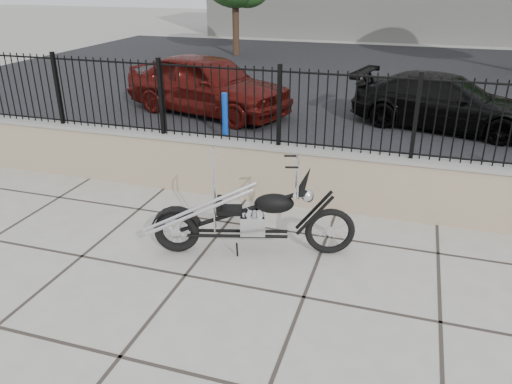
{
  "coord_description": "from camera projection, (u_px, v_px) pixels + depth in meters",
  "views": [
    {
      "loc": [
        0.91,
        -4.72,
        3.45
      ],
      "look_at": [
        -0.92,
        1.07,
        0.76
      ],
      "focal_mm": 35.0,
      "sensor_mm": 36.0,
      "label": 1
    }
  ],
  "objects": [
    {
      "name": "ground_plane",
      "position": [
        304.0,
        297.0,
        5.77
      ],
      "size": [
        90.0,
        90.0,
        0.0
      ],
      "primitive_type": "plane",
      "color": "#99968E",
      "rests_on": "ground"
    },
    {
      "name": "parking_lot",
      "position": [
        385.0,
        84.0,
        16.66
      ],
      "size": [
        30.0,
        30.0,
        0.0
      ],
      "primitive_type": "plane",
      "color": "black",
      "rests_on": "ground"
    },
    {
      "name": "retaining_wall",
      "position": [
        340.0,
        180.0,
        7.75
      ],
      "size": [
        14.0,
        0.36,
        0.96
      ],
      "primitive_type": "cube",
      "color": "gray",
      "rests_on": "ground_plane"
    },
    {
      "name": "iron_fence",
      "position": [
        345.0,
        112.0,
        7.31
      ],
      "size": [
        14.0,
        0.08,
        1.2
      ],
      "primitive_type": "cube",
      "color": "black",
      "rests_on": "retaining_wall"
    },
    {
      "name": "chopper_motorcycle",
      "position": [
        249.0,
        201.0,
        6.39
      ],
      "size": [
        2.55,
        1.12,
        1.52
      ],
      "primitive_type": null,
      "rotation": [
        0.0,
        0.0,
        0.28
      ],
      "color": "black",
      "rests_on": "ground_plane"
    },
    {
      "name": "car_red",
      "position": [
        208.0,
        84.0,
        12.98
      ],
      "size": [
        4.89,
        3.03,
        1.55
      ],
      "primitive_type": "imported",
      "rotation": [
        0.0,
        0.0,
        1.29
      ],
      "color": "#4D0E0B",
      "rests_on": "parking_lot"
    },
    {
      "name": "car_black",
      "position": [
        445.0,
        102.0,
        11.78
      ],
      "size": [
        4.63,
        2.71,
        1.26
      ],
      "primitive_type": "imported",
      "rotation": [
        0.0,
        0.0,
        1.34
      ],
      "color": "black",
      "rests_on": "parking_lot"
    },
    {
      "name": "bollard_a",
      "position": [
        225.0,
        117.0,
        10.92
      ],
      "size": [
        0.13,
        0.13,
        1.07
      ],
      "primitive_type": "cylinder",
      "rotation": [
        0.0,
        0.0,
        -0.04
      ],
      "color": "#0A40A4",
      "rests_on": "ground_plane"
    }
  ]
}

